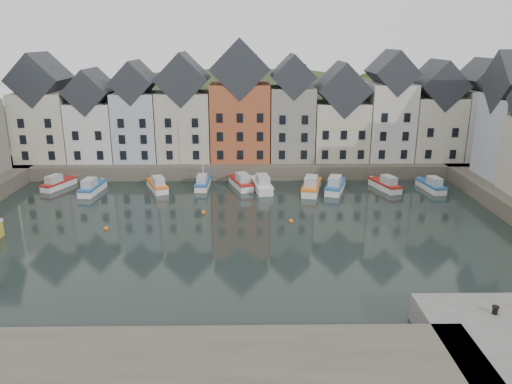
{
  "coord_description": "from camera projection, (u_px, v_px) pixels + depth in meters",
  "views": [
    {
      "loc": [
        1.34,
        -47.05,
        19.57
      ],
      "look_at": [
        2.11,
        6.0,
        3.25
      ],
      "focal_mm": 35.0,
      "sensor_mm": 36.0,
      "label": 1
    }
  ],
  "objects": [
    {
      "name": "boat_d",
      "position": [
        203.0,
        183.0,
        68.4
      ],
      "size": [
        1.91,
        5.61,
        10.63
      ],
      "rotation": [
        0.0,
        0.0,
        -0.03
      ],
      "color": "silver",
      "rests_on": "ground"
    },
    {
      "name": "ground",
      "position": [
        236.0,
        240.0,
        50.7
      ],
      "size": [
        260.0,
        260.0,
        0.0
      ],
      "primitive_type": "plane",
      "color": "black",
      "rests_on": "ground"
    },
    {
      "name": "boat_f",
      "position": [
        262.0,
        185.0,
        67.18
      ],
      "size": [
        3.12,
        6.77,
        2.5
      ],
      "rotation": [
        0.0,
        0.0,
        0.17
      ],
      "color": "silver",
      "rests_on": "ground"
    },
    {
      "name": "far_terrace",
      "position": [
        261.0,
        113.0,
        74.9
      ],
      "size": [
        72.37,
        8.16,
        17.78
      ],
      "color": "beige",
      "rests_on": "far_quay"
    },
    {
      "name": "boat_h",
      "position": [
        335.0,
        186.0,
        66.75
      ],
      "size": [
        3.88,
        6.66,
        2.44
      ],
      "rotation": [
        0.0,
        0.0,
        -0.32
      ],
      "color": "silver",
      "rests_on": "ground"
    },
    {
      "name": "mooring_buoys",
      "position": [
        201.0,
        220.0,
        55.7
      ],
      "size": [
        20.5,
        5.5,
        0.5
      ],
      "color": "orange",
      "rests_on": "ground"
    },
    {
      "name": "mooring_bollard",
      "position": [
        495.0,
        310.0,
        33.2
      ],
      "size": [
        0.48,
        0.48,
        0.56
      ],
      "color": "black",
      "rests_on": "near_quay"
    },
    {
      "name": "boat_b",
      "position": [
        92.0,
        188.0,
        66.05
      ],
      "size": [
        2.4,
        6.12,
        2.29
      ],
      "rotation": [
        0.0,
        0.0,
        -0.09
      ],
      "color": "silver",
      "rests_on": "ground"
    },
    {
      "name": "boat_g",
      "position": [
        311.0,
        187.0,
        66.33
      ],
      "size": [
        3.53,
        7.0,
        2.57
      ],
      "rotation": [
        0.0,
        0.0,
        -0.23
      ],
      "color": "silver",
      "rests_on": "ground"
    },
    {
      "name": "boat_i",
      "position": [
        385.0,
        185.0,
        67.48
      ],
      "size": [
        3.51,
        6.09,
        2.23
      ],
      "rotation": [
        0.0,
        0.0,
        0.31
      ],
      "color": "silver",
      "rests_on": "ground"
    },
    {
      "name": "boat_a",
      "position": [
        58.0,
        184.0,
        68.17
      ],
      "size": [
        3.57,
        5.82,
        2.14
      ],
      "rotation": [
        0.0,
        0.0,
        -0.36
      ],
      "color": "silver",
      "rests_on": "ground"
    },
    {
      "name": "boat_c",
      "position": [
        157.0,
        185.0,
        67.27
      ],
      "size": [
        3.92,
        6.0,
        2.21
      ],
      "rotation": [
        0.0,
        0.0,
        0.41
      ],
      "color": "silver",
      "rests_on": "ground"
    },
    {
      "name": "boat_e",
      "position": [
        241.0,
        182.0,
        68.44
      ],
      "size": [
        3.73,
        6.42,
        2.36
      ],
      "rotation": [
        0.0,
        0.0,
        0.32
      ],
      "color": "silver",
      "rests_on": "ground"
    },
    {
      "name": "hillside",
      "position": [
        243.0,
        217.0,
        109.5
      ],
      "size": [
        153.6,
        70.4,
        64.0
      ],
      "color": "black",
      "rests_on": "ground"
    },
    {
      "name": "near_wall",
      "position": [
        57.0,
        370.0,
        29.24
      ],
      "size": [
        50.0,
        6.0,
        2.0
      ],
      "primitive_type": "cube",
      "color": "#4B4639",
      "rests_on": "ground"
    },
    {
      "name": "boat_j",
      "position": [
        431.0,
        186.0,
        67.17
      ],
      "size": [
        2.61,
        5.86,
        2.17
      ],
      "rotation": [
        0.0,
        0.0,
        0.15
      ],
      "color": "silver",
      "rests_on": "ground"
    },
    {
      "name": "far_quay",
      "position": [
        241.0,
        161.0,
        79.08
      ],
      "size": [
        90.0,
        16.0,
        2.0
      ],
      "primitive_type": "cube",
      "color": "#4B4639",
      "rests_on": "ground"
    }
  ]
}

